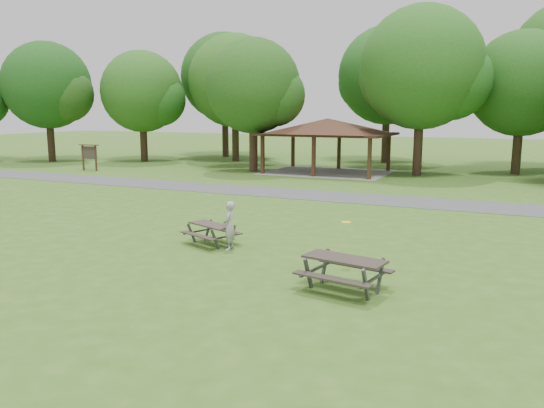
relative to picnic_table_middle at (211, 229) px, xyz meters
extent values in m
plane|color=#375E1A|center=(0.70, -3.05, -0.51)|extent=(160.00, 160.00, 0.00)
cube|color=#464749|center=(0.70, 10.95, -0.50)|extent=(120.00, 3.20, 0.02)
cube|color=#311B12|center=(-7.00, 18.25, 0.79)|extent=(0.22, 0.22, 2.60)
cube|color=#341F12|center=(-7.00, 23.65, 0.79)|extent=(0.22, 0.22, 2.60)
cube|color=#351C13|center=(-3.30, 18.25, 0.79)|extent=(0.22, 0.22, 2.60)
cube|color=#322112|center=(-3.30, 23.65, 0.79)|extent=(0.22, 0.22, 2.60)
cube|color=#352013|center=(0.40, 18.25, 0.79)|extent=(0.22, 0.22, 2.60)
cube|color=#341C12|center=(0.40, 23.65, 0.79)|extent=(0.22, 0.22, 2.60)
cube|color=black|center=(-3.30, 20.95, 2.17)|extent=(8.60, 6.60, 0.16)
pyramid|color=#372016|center=(-3.30, 20.95, 2.75)|extent=(7.01, 7.01, 1.00)
cube|color=gray|center=(-3.30, 20.95, -0.50)|extent=(8.40, 6.40, 0.03)
cube|color=#3B2015|center=(-19.90, 14.95, 0.39)|extent=(0.10, 0.10, 1.80)
cube|color=#351E13|center=(-18.70, 14.95, 0.39)|extent=(0.10, 0.10, 1.80)
cube|color=#2E2621|center=(-19.30, 14.95, 0.79)|extent=(1.40, 0.06, 0.90)
cube|color=#362015|center=(-19.30, 14.95, 1.34)|extent=(1.60, 0.30, 0.06)
cylinder|color=black|center=(-27.30, 18.95, 1.32)|extent=(0.60, 0.60, 3.67)
sphere|color=#123F12|center=(-27.30, 18.95, 5.86)|extent=(7.20, 7.20, 7.20)
sphere|color=#1A3F12|center=(-25.68, 19.25, 5.14)|extent=(4.68, 4.68, 4.68)
sphere|color=#204914|center=(-28.74, 18.75, 5.32)|extent=(4.32, 4.32, 4.32)
cylinder|color=black|center=(-20.30, 22.45, 1.15)|extent=(0.60, 0.60, 3.32)
sphere|color=#1E4E16|center=(-20.30, 22.45, 5.36)|extent=(6.80, 6.80, 6.80)
sphere|color=#174A15|center=(-18.77, 22.75, 4.68)|extent=(4.42, 4.42, 4.42)
sphere|color=#1C4B15|center=(-21.66, 22.25, 4.85)|extent=(4.08, 4.08, 4.08)
cylinder|color=black|center=(-13.30, 25.95, 1.41)|extent=(0.60, 0.60, 3.85)
sphere|color=#1F4E16|center=(-13.30, 25.95, 6.26)|extent=(7.80, 7.80, 7.80)
sphere|color=#154A15|center=(-11.55, 26.25, 5.48)|extent=(5.07, 5.07, 5.07)
sphere|color=#1B4413|center=(-14.86, 25.75, 5.68)|extent=(4.68, 4.68, 4.68)
cylinder|color=#2F1E15|center=(-8.30, 19.45, 1.24)|extent=(0.60, 0.60, 3.50)
sphere|color=#1A4513|center=(-8.30, 19.45, 5.46)|extent=(6.60, 6.60, 6.60)
sphere|color=#194714|center=(-6.82, 19.75, 4.80)|extent=(4.29, 4.29, 4.29)
sphere|color=#194914|center=(-9.62, 19.25, 4.97)|extent=(3.96, 3.96, 3.96)
cylinder|color=black|center=(2.70, 21.95, 1.50)|extent=(0.60, 0.60, 4.02)
sphere|color=#1C4E16|center=(2.70, 21.95, 6.51)|extent=(8.00, 8.00, 8.00)
sphere|color=#184C15|center=(4.50, 22.25, 5.71)|extent=(5.20, 5.20, 5.20)
sphere|color=#1B4513|center=(1.10, 21.75, 5.91)|extent=(4.80, 4.80, 4.80)
cylinder|color=black|center=(8.70, 25.45, 1.20)|extent=(0.60, 0.60, 3.43)
sphere|color=#184714|center=(8.70, 25.45, 5.54)|extent=(7.00, 7.00, 7.00)
sphere|color=#1A4B15|center=(7.30, 25.25, 5.02)|extent=(4.20, 4.20, 4.20)
cylinder|color=#332216|center=(-16.30, 29.45, 1.67)|extent=(0.60, 0.60, 4.38)
sphere|color=#164213|center=(-16.30, 29.45, 6.86)|extent=(8.00, 8.00, 8.00)
sphere|color=#1B4714|center=(-14.50, 29.75, 6.06)|extent=(5.20, 5.20, 5.20)
sphere|color=#1B4C15|center=(-17.90, 29.25, 6.26)|extent=(4.80, 4.80, 4.80)
cylinder|color=#2E2114|center=(-1.30, 29.95, 1.55)|extent=(0.60, 0.60, 4.13)
sphere|color=#164915|center=(-1.30, 29.95, 6.62)|extent=(8.00, 8.00, 8.00)
sphere|color=#183F12|center=(0.50, 30.25, 5.82)|extent=(5.20, 5.20, 5.20)
sphere|color=#154B15|center=(-2.90, 29.75, 6.02)|extent=(4.80, 4.80, 4.80)
sphere|color=#194E16|center=(10.02, 28.75, 6.56)|extent=(5.04, 5.04, 5.04)
cube|color=#322924|center=(0.00, 0.00, 0.14)|extent=(1.73, 1.17, 0.04)
cube|color=#302723|center=(-0.19, -0.49, -0.13)|extent=(1.58, 0.79, 0.04)
cube|color=#2C231F|center=(0.19, 0.49, -0.13)|extent=(1.58, 0.79, 0.04)
cube|color=#464649|center=(-0.70, -0.09, -0.19)|extent=(0.17, 0.33, 0.70)
cube|color=#39383B|center=(-0.46, 0.53, -0.19)|extent=(0.17, 0.33, 0.70)
cube|color=#3D3D3F|center=(-0.58, 0.22, -0.16)|extent=(0.52, 1.24, 0.04)
cube|color=#3B3B3E|center=(0.46, -0.53, -0.19)|extent=(0.17, 0.33, 0.70)
cube|color=#414143|center=(0.70, 0.09, -0.19)|extent=(0.17, 0.33, 0.70)
cube|color=#3C3C3E|center=(0.58, -0.22, -0.16)|extent=(0.52, 1.24, 0.04)
cube|color=#2D2620|center=(5.19, -2.52, 0.27)|extent=(2.04, 1.08, 0.05)
cube|color=#2A251E|center=(5.08, -3.14, -0.05)|extent=(1.95, 0.60, 0.04)
cube|color=#2D2521|center=(5.29, -1.89, -0.05)|extent=(1.95, 0.60, 0.04)
cube|color=#3F3F42|center=(4.38, -2.79, -0.12)|extent=(0.13, 0.41, 0.84)
cube|color=#454648|center=(4.52, -1.99, -0.12)|extent=(0.13, 0.41, 0.84)
cube|color=#424245|center=(4.45, -2.39, -0.09)|extent=(0.33, 1.56, 0.05)
cube|color=#454548|center=(5.85, -3.04, -0.12)|extent=(0.13, 0.41, 0.84)
cube|color=#424245|center=(5.99, -2.24, -0.12)|extent=(0.13, 0.41, 0.84)
cube|color=#454648|center=(5.92, -2.64, -0.09)|extent=(0.33, 1.56, 0.05)
cylinder|color=yellow|center=(4.62, -0.55, 0.73)|extent=(0.28, 0.28, 0.02)
imported|color=#A0A0A3|center=(0.82, -0.29, 0.24)|extent=(0.49, 0.62, 1.51)
camera|label=1|loc=(8.70, -14.21, 3.71)|focal=35.00mm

